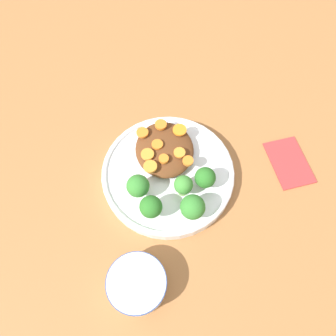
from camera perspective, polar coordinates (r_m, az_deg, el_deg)
ground_plane at (r=0.64m, az=0.00°, el=-1.48°), size 4.00×4.00×0.00m
plate at (r=0.63m, az=0.00°, el=-0.92°), size 0.25×0.25×0.03m
dip_bowl at (r=0.56m, az=-5.40°, el=-19.46°), size 0.10×0.10×0.04m
stew_mound at (r=0.63m, az=-0.29°, el=3.35°), size 0.12×0.11×0.03m
broccoli_floret_0 at (r=0.56m, az=-2.99°, el=-6.83°), size 0.04×0.04×0.06m
broccoli_floret_1 at (r=0.58m, az=2.68°, el=-3.04°), size 0.03×0.03×0.05m
broccoli_floret_2 at (r=0.58m, az=-5.25°, el=-3.19°), size 0.04×0.04×0.06m
broccoli_floret_3 at (r=0.56m, az=4.31°, el=-6.83°), size 0.04×0.04×0.06m
broccoli_floret_4 at (r=0.59m, az=6.48°, el=-1.72°), size 0.04×0.04×0.05m
carrot_slice_0 at (r=0.61m, az=2.02°, el=2.69°), size 0.02×0.02×0.00m
carrot_slice_1 at (r=0.64m, az=2.04°, el=6.65°), size 0.03×0.03×0.00m
carrot_slice_2 at (r=0.59m, az=-3.07°, el=-0.00°), size 0.02×0.02×0.01m
carrot_slice_3 at (r=0.60m, az=3.58°, el=0.84°), size 0.02×0.02×0.01m
carrot_slice_4 at (r=0.62m, az=-1.88°, el=4.11°), size 0.02×0.02×0.01m
carrot_slice_5 at (r=0.64m, az=-1.36°, el=7.53°), size 0.02×0.02×0.01m
carrot_slice_6 at (r=0.60m, az=-0.75°, el=1.60°), size 0.02×0.02×0.01m
carrot_slice_7 at (r=0.63m, az=-4.48°, el=6.17°), size 0.02×0.02×0.00m
carrot_slice_8 at (r=0.61m, az=-3.60°, el=2.40°), size 0.02×0.02×0.00m
napkin at (r=0.70m, az=20.36°, el=0.98°), size 0.11×0.08×0.01m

